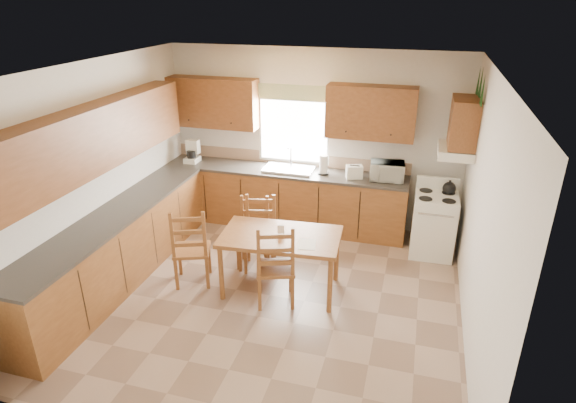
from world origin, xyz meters
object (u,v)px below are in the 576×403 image
(microwave, at_px, (387,171))
(chair_far_right, at_px, (254,234))
(chair_near_right, at_px, (275,263))
(stove, at_px, (433,225))
(chair_near_left, at_px, (191,245))
(chair_far_left, at_px, (260,235))
(dining_table, at_px, (281,262))

(microwave, bearing_deg, chair_far_right, -145.22)
(chair_near_right, bearing_deg, microwave, -136.66)
(stove, bearing_deg, chair_far_right, -157.10)
(stove, distance_m, chair_near_right, 2.47)
(microwave, bearing_deg, chair_near_right, -122.85)
(chair_near_right, bearing_deg, chair_near_left, -25.45)
(chair_near_left, bearing_deg, stove, -172.03)
(stove, height_order, microwave, microwave)
(chair_near_left, distance_m, chair_far_left, 0.90)
(chair_near_left, distance_m, chair_near_right, 1.14)
(chair_far_left, xyz_separation_m, chair_far_right, (-0.09, 0.03, -0.02))
(stove, relative_size, chair_far_left, 0.87)
(microwave, relative_size, dining_table, 0.31)
(chair_far_left, bearing_deg, chair_near_left, -155.62)
(chair_far_right, bearing_deg, chair_far_left, -29.77)
(microwave, height_order, dining_table, microwave)
(chair_near_right, bearing_deg, stove, -155.12)
(chair_near_left, height_order, chair_far_left, chair_near_left)
(microwave, xyz_separation_m, chair_near_left, (-2.20, -1.90, -0.53))
(stove, xyz_separation_m, chair_far_right, (-2.29, -1.01, 0.05))
(chair_near_left, bearing_deg, chair_far_left, -163.04)
(stove, distance_m, dining_table, 2.31)
(chair_near_right, relative_size, chair_far_left, 1.07)
(stove, height_order, dining_table, stove)
(chair_near_right, distance_m, chair_far_left, 0.80)
(microwave, relative_size, chair_near_left, 0.42)
(chair_far_right, bearing_deg, dining_table, -54.26)
(microwave, relative_size, chair_far_right, 0.47)
(chair_near_right, height_order, chair_far_left, chair_near_right)
(stove, xyz_separation_m, chair_near_left, (-2.91, -1.58, 0.09))
(chair_near_right, bearing_deg, chair_far_left, -77.09)
(chair_near_right, height_order, chair_far_right, chair_near_right)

